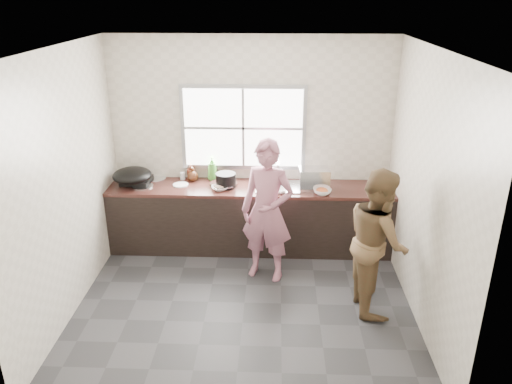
{
  "coord_description": "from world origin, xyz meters",
  "views": [
    {
      "loc": [
        0.31,
        -4.6,
        3.2
      ],
      "look_at": [
        0.1,
        0.65,
        1.05
      ],
      "focal_mm": 35.0,
      "sensor_mm": 36.0,
      "label": 1
    }
  ],
  "objects_px": {
    "bottle_brown_tall": "(191,172)",
    "pot_lid_right": "(156,178)",
    "cutting_board": "(224,184)",
    "dish_rack": "(314,179)",
    "black_pot": "(226,180)",
    "bottle_brown_short": "(193,175)",
    "burner": "(137,180)",
    "person_side": "(378,241)",
    "pot_lid_left": "(142,186)",
    "woman": "(267,216)",
    "glass_jar": "(183,176)",
    "bowl_mince": "(220,188)",
    "bottle_green": "(212,168)",
    "plate_food": "(181,185)",
    "bowl_held": "(280,191)",
    "wok": "(132,175)",
    "bowl_crabs": "(322,192)"
  },
  "relations": [
    {
      "from": "glass_jar",
      "to": "burner",
      "type": "distance_m",
      "value": 0.59
    },
    {
      "from": "plate_food",
      "to": "pot_lid_right",
      "type": "height_order",
      "value": "plate_food"
    },
    {
      "from": "bowl_held",
      "to": "glass_jar",
      "type": "bearing_deg",
      "value": 162.01
    },
    {
      "from": "burner",
      "to": "person_side",
      "type": "bearing_deg",
      "value": -25.3
    },
    {
      "from": "bottle_green",
      "to": "pot_lid_right",
      "type": "relative_size",
      "value": 1.24
    },
    {
      "from": "cutting_board",
      "to": "bowl_crabs",
      "type": "bearing_deg",
      "value": -11.2
    },
    {
      "from": "glass_jar",
      "to": "wok",
      "type": "height_order",
      "value": "wok"
    },
    {
      "from": "cutting_board",
      "to": "dish_rack",
      "type": "distance_m",
      "value": 1.15
    },
    {
      "from": "black_pot",
      "to": "pot_lid_left",
      "type": "height_order",
      "value": "black_pot"
    },
    {
      "from": "person_side",
      "to": "glass_jar",
      "type": "height_order",
      "value": "person_side"
    },
    {
      "from": "bowl_crabs",
      "to": "bowl_mince",
      "type": "bearing_deg",
      "value": 176.23
    },
    {
      "from": "bowl_mince",
      "to": "bottle_brown_tall",
      "type": "xyz_separation_m",
      "value": [
        -0.41,
        0.36,
        0.08
      ]
    },
    {
      "from": "bottle_green",
      "to": "dish_rack",
      "type": "height_order",
      "value": "bottle_green"
    },
    {
      "from": "bowl_crabs",
      "to": "bottle_brown_tall",
      "type": "bearing_deg",
      "value": 165.38
    },
    {
      "from": "woman",
      "to": "glass_jar",
      "type": "xyz_separation_m",
      "value": [
        -1.14,
        0.94,
        0.12
      ]
    },
    {
      "from": "bowl_held",
      "to": "bottle_green",
      "type": "height_order",
      "value": "bottle_green"
    },
    {
      "from": "woman",
      "to": "person_side",
      "type": "xyz_separation_m",
      "value": [
        1.15,
        -0.56,
        -0.0
      ]
    },
    {
      "from": "bowl_mince",
      "to": "bottle_green",
      "type": "height_order",
      "value": "bottle_green"
    },
    {
      "from": "plate_food",
      "to": "bottle_green",
      "type": "xyz_separation_m",
      "value": [
        0.38,
        0.22,
        0.15
      ]
    },
    {
      "from": "black_pot",
      "to": "bottle_brown_short",
      "type": "bearing_deg",
      "value": 155.25
    },
    {
      "from": "bowl_crabs",
      "to": "glass_jar",
      "type": "relative_size",
      "value": 1.82
    },
    {
      "from": "cutting_board",
      "to": "bowl_mince",
      "type": "xyz_separation_m",
      "value": [
        -0.04,
        -0.16,
        0.01
      ]
    },
    {
      "from": "glass_jar",
      "to": "person_side",
      "type": "bearing_deg",
      "value": -33.07
    },
    {
      "from": "bottle_brown_short",
      "to": "burner",
      "type": "height_order",
      "value": "bottle_brown_short"
    },
    {
      "from": "black_pot",
      "to": "plate_food",
      "type": "distance_m",
      "value": 0.59
    },
    {
      "from": "person_side",
      "to": "bowl_mince",
      "type": "bearing_deg",
      "value": 52.13
    },
    {
      "from": "person_side",
      "to": "wok",
      "type": "distance_m",
      "value": 3.12
    },
    {
      "from": "woman",
      "to": "dish_rack",
      "type": "distance_m",
      "value": 0.88
    },
    {
      "from": "person_side",
      "to": "bowl_mince",
      "type": "distance_m",
      "value": 2.1
    },
    {
      "from": "woman",
      "to": "bottle_green",
      "type": "xyz_separation_m",
      "value": [
        -0.74,
        0.94,
        0.24
      ]
    },
    {
      "from": "glass_jar",
      "to": "pot_lid_left",
      "type": "xyz_separation_m",
      "value": [
        -0.47,
        -0.28,
        -0.04
      ]
    },
    {
      "from": "bottle_brown_tall",
      "to": "wok",
      "type": "xyz_separation_m",
      "value": [
        -0.7,
        -0.29,
        0.05
      ]
    },
    {
      "from": "bottle_brown_tall",
      "to": "pot_lid_right",
      "type": "bearing_deg",
      "value": 180.0
    },
    {
      "from": "bottle_brown_short",
      "to": "pot_lid_right",
      "type": "distance_m",
      "value": 0.51
    },
    {
      "from": "bottle_green",
      "to": "bottle_brown_short",
      "type": "bearing_deg",
      "value": -170.3
    },
    {
      "from": "bowl_crabs",
      "to": "black_pot",
      "type": "xyz_separation_m",
      "value": [
        -1.2,
        0.19,
        0.06
      ]
    },
    {
      "from": "woman",
      "to": "person_side",
      "type": "distance_m",
      "value": 1.28
    },
    {
      "from": "person_side",
      "to": "wok",
      "type": "height_order",
      "value": "person_side"
    },
    {
      "from": "bowl_mince",
      "to": "burner",
      "type": "height_order",
      "value": "burner"
    },
    {
      "from": "black_pot",
      "to": "bowl_mince",
      "type": "bearing_deg",
      "value": -124.24
    },
    {
      "from": "black_pot",
      "to": "glass_jar",
      "type": "relative_size",
      "value": 2.62
    },
    {
      "from": "bowl_mince",
      "to": "dish_rack",
      "type": "bearing_deg",
      "value": 2.94
    },
    {
      "from": "bottle_brown_tall",
      "to": "bottle_brown_short",
      "type": "relative_size",
      "value": 1.19
    },
    {
      "from": "bowl_held",
      "to": "pot_lid_left",
      "type": "relative_size",
      "value": 0.67
    },
    {
      "from": "bowl_held",
      "to": "dish_rack",
      "type": "bearing_deg",
      "value": 16.19
    },
    {
      "from": "woman",
      "to": "cutting_board",
      "type": "relative_size",
      "value": 4.5
    },
    {
      "from": "glass_jar",
      "to": "cutting_board",
      "type": "bearing_deg",
      "value": -19.08
    },
    {
      "from": "bottle_brown_short",
      "to": "glass_jar",
      "type": "distance_m",
      "value": 0.15
    },
    {
      "from": "black_pot",
      "to": "burner",
      "type": "bearing_deg",
      "value": 174.22
    },
    {
      "from": "bottle_brown_short",
      "to": "bottle_brown_tall",
      "type": "bearing_deg",
      "value": 121.71
    }
  ]
}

